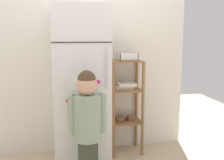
{
  "coord_description": "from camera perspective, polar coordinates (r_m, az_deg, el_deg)",
  "views": [
    {
      "loc": [
        -0.31,
        -2.85,
        1.43
      ],
      "look_at": [
        0.23,
        0.02,
        0.93
      ],
      "focal_mm": 42.49,
      "sensor_mm": 36.0,
      "label": 1
    }
  ],
  "objects": [
    {
      "name": "fruit_bin",
      "position": [
        3.12,
        3.43,
        5.0
      ],
      "size": [
        0.21,
        0.19,
        0.09
      ],
      "color": "white",
      "rests_on": "pantry_shelf_unit"
    },
    {
      "name": "refrigerator",
      "position": [
        2.93,
        -6.71,
        -1.35
      ],
      "size": [
        0.59,
        0.63,
        1.74
      ],
      "color": "white",
      "rests_on": "ground"
    },
    {
      "name": "ground_plane",
      "position": [
        3.2,
        -4.22,
        -16.81
      ],
      "size": [
        6.0,
        6.0,
        0.0
      ],
      "primitive_type": "plane",
      "color": "tan"
    },
    {
      "name": "child_standing",
      "position": [
        2.5,
        -5.34,
        -7.93
      ],
      "size": [
        0.36,
        0.27,
        1.11
      ],
      "color": "#3D4331",
      "rests_on": "ground"
    },
    {
      "name": "kitchen_wall_back",
      "position": [
        3.23,
        -5.17,
        4.17
      ],
      "size": [
        2.43,
        0.03,
        2.24
      ],
      "primitive_type": "cube",
      "color": "silver",
      "rests_on": "ground"
    },
    {
      "name": "pantry_shelf_unit",
      "position": [
        3.19,
        2.92,
        -4.04
      ],
      "size": [
        0.39,
        0.31,
        1.13
      ],
      "color": "olive",
      "rests_on": "ground"
    }
  ]
}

